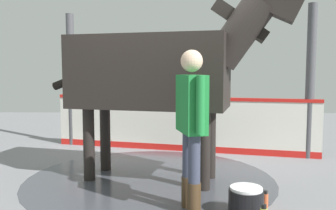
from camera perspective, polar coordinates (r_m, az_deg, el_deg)
ground_plane at (r=5.45m, az=-1.44°, el=-11.22°), size 16.00×16.00×0.02m
wet_patch at (r=5.33m, az=-2.79°, el=-11.47°), size 3.55×3.55×0.00m
barrier_wall at (r=7.01m, az=1.88°, el=-3.31°), size 5.01×1.29×1.05m
roof_post_near at (r=6.84m, az=21.44°, el=3.42°), size 0.16×0.16×2.71m
roof_post_far at (r=7.83m, az=-14.97°, el=3.83°), size 0.16×0.16×2.71m
horse at (r=5.07m, az=-1.51°, el=5.39°), size 3.51×1.47×2.70m
handler at (r=3.95m, az=3.69°, el=-2.07°), size 0.34×0.69×1.78m
wash_bucket at (r=4.13m, az=12.15°, el=-14.54°), size 0.38×0.38×0.31m
bottle_spray at (r=4.41m, az=15.02°, el=-14.18°), size 0.07×0.07×0.19m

